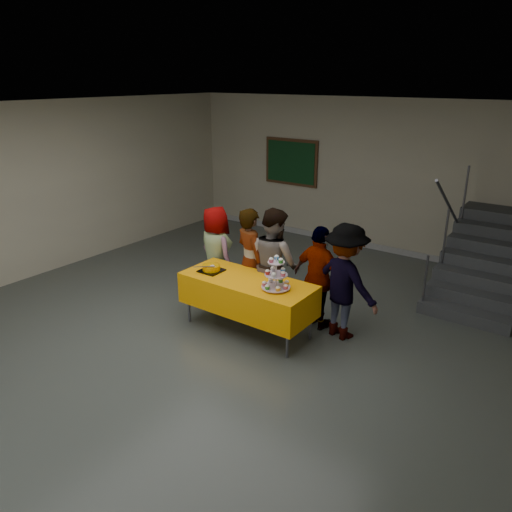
{
  "coord_description": "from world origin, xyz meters",
  "views": [
    {
      "loc": [
        4.07,
        -4.33,
        3.38
      ],
      "look_at": [
        0.31,
        0.87,
        1.05
      ],
      "focal_mm": 35.0,
      "sensor_mm": 36.0,
      "label": 1
    }
  ],
  "objects_px": {
    "bake_table": "(247,294)",
    "noticeboard": "(291,162)",
    "schoolchild_a": "(216,254)",
    "schoolchild_b": "(250,261)",
    "staircase": "(490,262)",
    "schoolchild_d": "(319,278)",
    "cupcake_stand": "(276,277)",
    "schoolchild_c": "(274,263)",
    "schoolchild_e": "(345,282)",
    "bear_cake": "(211,267)"
  },
  "relations": [
    {
      "from": "bake_table",
      "to": "noticeboard",
      "type": "distance_m",
      "value": 4.85
    },
    {
      "from": "bake_table",
      "to": "schoolchild_a",
      "type": "relative_size",
      "value": 1.25
    },
    {
      "from": "schoolchild_b",
      "to": "staircase",
      "type": "bearing_deg",
      "value": -108.68
    },
    {
      "from": "noticeboard",
      "to": "schoolchild_a",
      "type": "bearing_deg",
      "value": -75.46
    },
    {
      "from": "bake_table",
      "to": "schoolchild_d",
      "type": "bearing_deg",
      "value": 42.51
    },
    {
      "from": "cupcake_stand",
      "to": "schoolchild_b",
      "type": "xyz_separation_m",
      "value": [
        -0.81,
        0.55,
        -0.13
      ]
    },
    {
      "from": "schoolchild_a",
      "to": "schoolchild_c",
      "type": "xyz_separation_m",
      "value": [
        1.08,
        0.02,
        0.07
      ]
    },
    {
      "from": "schoolchild_e",
      "to": "schoolchild_a",
      "type": "bearing_deg",
      "value": 15.85
    },
    {
      "from": "bake_table",
      "to": "schoolchild_e",
      "type": "relative_size",
      "value": 1.18
    },
    {
      "from": "schoolchild_d",
      "to": "schoolchild_b",
      "type": "bearing_deg",
      "value": 19.53
    },
    {
      "from": "schoolchild_c",
      "to": "schoolchild_d",
      "type": "height_order",
      "value": "schoolchild_c"
    },
    {
      "from": "schoolchild_e",
      "to": "staircase",
      "type": "bearing_deg",
      "value": -99.64
    },
    {
      "from": "staircase",
      "to": "schoolchild_e",
      "type": "bearing_deg",
      "value": -113.96
    },
    {
      "from": "bake_table",
      "to": "schoolchild_c",
      "type": "bearing_deg",
      "value": 87.41
    },
    {
      "from": "bake_table",
      "to": "schoolchild_b",
      "type": "xyz_separation_m",
      "value": [
        -0.32,
        0.51,
        0.25
      ]
    },
    {
      "from": "cupcake_stand",
      "to": "schoolchild_c",
      "type": "xyz_separation_m",
      "value": [
        -0.46,
        0.64,
        -0.11
      ]
    },
    {
      "from": "bake_table",
      "to": "schoolchild_a",
      "type": "xyz_separation_m",
      "value": [
        -1.05,
        0.59,
        0.2
      ]
    },
    {
      "from": "bear_cake",
      "to": "bake_table",
      "type": "bearing_deg",
      "value": 5.37
    },
    {
      "from": "schoolchild_a",
      "to": "schoolchild_d",
      "type": "distance_m",
      "value": 1.79
    },
    {
      "from": "schoolchild_c",
      "to": "schoolchild_d",
      "type": "distance_m",
      "value": 0.72
    },
    {
      "from": "cupcake_stand",
      "to": "schoolchild_c",
      "type": "bearing_deg",
      "value": 125.8
    },
    {
      "from": "bake_table",
      "to": "schoolchild_d",
      "type": "distance_m",
      "value": 1.02
    },
    {
      "from": "bake_table",
      "to": "cupcake_stand",
      "type": "distance_m",
      "value": 0.62
    },
    {
      "from": "schoolchild_b",
      "to": "schoolchild_e",
      "type": "height_order",
      "value": "schoolchild_b"
    },
    {
      "from": "bear_cake",
      "to": "noticeboard",
      "type": "distance_m",
      "value": 4.64
    },
    {
      "from": "bake_table",
      "to": "cupcake_stand",
      "type": "xyz_separation_m",
      "value": [
        0.49,
        -0.04,
        0.38
      ]
    },
    {
      "from": "schoolchild_b",
      "to": "schoolchild_d",
      "type": "relative_size",
      "value": 1.09
    },
    {
      "from": "schoolchild_b",
      "to": "staircase",
      "type": "xyz_separation_m",
      "value": [
        2.71,
        2.95,
        -0.32
      ]
    },
    {
      "from": "bake_table",
      "to": "schoolchild_a",
      "type": "distance_m",
      "value": 1.22
    },
    {
      "from": "bake_table",
      "to": "schoolchild_b",
      "type": "height_order",
      "value": "schoolchild_b"
    },
    {
      "from": "schoolchild_c",
      "to": "bake_table",
      "type": "bearing_deg",
      "value": 107.59
    },
    {
      "from": "schoolchild_e",
      "to": "staircase",
      "type": "xyz_separation_m",
      "value": [
        1.25,
        2.81,
        -0.31
      ]
    },
    {
      "from": "schoolchild_a",
      "to": "schoolchild_e",
      "type": "xyz_separation_m",
      "value": [
        2.19,
        0.06,
        0.05
      ]
    },
    {
      "from": "schoolchild_b",
      "to": "noticeboard",
      "type": "distance_m",
      "value": 4.22
    },
    {
      "from": "cupcake_stand",
      "to": "schoolchild_e",
      "type": "xyz_separation_m",
      "value": [
        0.65,
        0.68,
        -0.14
      ]
    },
    {
      "from": "staircase",
      "to": "noticeboard",
      "type": "xyz_separation_m",
      "value": [
        -4.4,
        0.84,
        1.11
      ]
    },
    {
      "from": "schoolchild_a",
      "to": "noticeboard",
      "type": "distance_m",
      "value": 3.92
    },
    {
      "from": "bake_table",
      "to": "schoolchild_e",
      "type": "distance_m",
      "value": 1.33
    },
    {
      "from": "bake_table",
      "to": "schoolchild_c",
      "type": "xyz_separation_m",
      "value": [
        0.03,
        0.6,
        0.27
      ]
    },
    {
      "from": "schoolchild_c",
      "to": "noticeboard",
      "type": "relative_size",
      "value": 1.27
    },
    {
      "from": "schoolchild_b",
      "to": "schoolchild_e",
      "type": "xyz_separation_m",
      "value": [
        1.46,
        0.14,
        -0.01
      ]
    },
    {
      "from": "schoolchild_d",
      "to": "schoolchild_e",
      "type": "relative_size",
      "value": 0.93
    },
    {
      "from": "cupcake_stand",
      "to": "schoolchild_e",
      "type": "bearing_deg",
      "value": 46.52
    },
    {
      "from": "bake_table",
      "to": "schoolchild_c",
      "type": "relative_size",
      "value": 1.14
    },
    {
      "from": "bear_cake",
      "to": "schoolchild_a",
      "type": "height_order",
      "value": "schoolchild_a"
    },
    {
      "from": "schoolchild_a",
      "to": "schoolchild_d",
      "type": "relative_size",
      "value": 1.01
    },
    {
      "from": "cupcake_stand",
      "to": "staircase",
      "type": "xyz_separation_m",
      "value": [
        1.9,
        3.49,
        -0.45
      ]
    },
    {
      "from": "bear_cake",
      "to": "schoolchild_d",
      "type": "bearing_deg",
      "value": 28.78
    },
    {
      "from": "schoolchild_a",
      "to": "noticeboard",
      "type": "bearing_deg",
      "value": -58.0
    },
    {
      "from": "cupcake_stand",
      "to": "staircase",
      "type": "relative_size",
      "value": 0.19
    }
  ]
}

